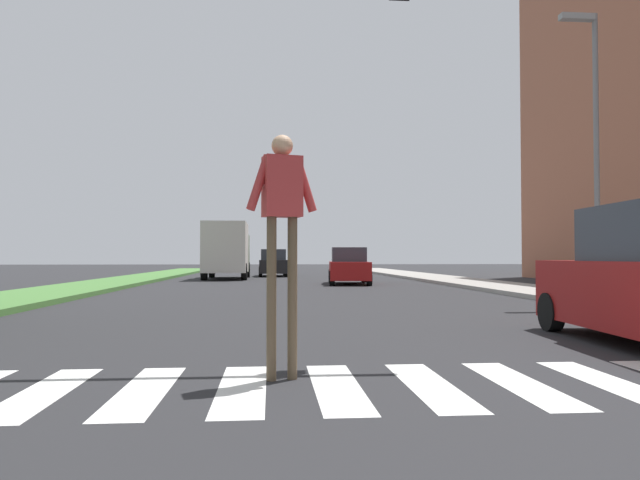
{
  "coord_description": "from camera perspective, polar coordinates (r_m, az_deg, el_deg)",
  "views": [
    {
      "loc": [
        -0.63,
        3.13,
        1.25
      ],
      "look_at": [
        0.88,
        21.33,
        1.76
      ],
      "focal_mm": 33.29,
      "sensor_mm": 36.0,
      "label": 1
    }
  ],
  "objects": [
    {
      "name": "sedan_distant",
      "position": [
        37.99,
        -4.52,
        -2.29
      ],
      "size": [
        1.86,
        4.56,
        1.71
      ],
      "color": "black",
      "rests_on": "ground_plane"
    },
    {
      "name": "truck_box_delivery",
      "position": [
        33.72,
        -8.93,
        -0.93
      ],
      "size": [
        2.4,
        6.2,
        3.1
      ],
      "color": "gray",
      "rests_on": "ground_plane"
    },
    {
      "name": "crosswalk",
      "position": [
        5.83,
        1.63,
        -13.91
      ],
      "size": [
        7.65,
        2.2,
        0.01
      ],
      "color": "silver",
      "rests_on": "ground_plane"
    },
    {
      "name": "ground_plane",
      "position": [
        26.91,
        -3.4,
        -4.26
      ],
      "size": [
        140.0,
        140.0,
        0.0
      ],
      "primitive_type": "plane",
      "color": "#262628"
    },
    {
      "name": "sidewalk_right",
      "position": [
        26.48,
        15.19,
        -4.09
      ],
      "size": [
        3.0,
        64.0,
        0.15
      ],
      "primitive_type": "cube",
      "color": "#9E9991",
      "rests_on": "ground_plane"
    },
    {
      "name": "traffic_light_gantry",
      "position": [
        8.89,
        -27.23,
        19.11
      ],
      "size": [
        9.02,
        0.3,
        6.0
      ],
      "color": "gold",
      "rests_on": "median_strip"
    },
    {
      "name": "pedestrian_performer",
      "position": [
        6.05,
        -3.66,
        2.33
      ],
      "size": [
        0.74,
        0.33,
        2.49
      ],
      "color": "brown",
      "rests_on": "ground_plane"
    },
    {
      "name": "median_strip",
      "position": [
        25.88,
        -20.63,
        -4.1
      ],
      "size": [
        2.98,
        64.0,
        0.15
      ],
      "primitive_type": "cube",
      "color": "#477A38",
      "rests_on": "ground_plane"
    },
    {
      "name": "sedan_midblock",
      "position": [
        27.11,
        2.79,
        -2.61
      ],
      "size": [
        2.15,
        4.34,
        1.66
      ],
      "color": "maroon",
      "rests_on": "ground_plane"
    },
    {
      "name": "street_lamp_right",
      "position": [
        17.35,
        24.74,
        9.66
      ],
      "size": [
        1.02,
        0.24,
        7.5
      ],
      "color": "slate",
      "rests_on": "sidewalk_right"
    }
  ]
}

